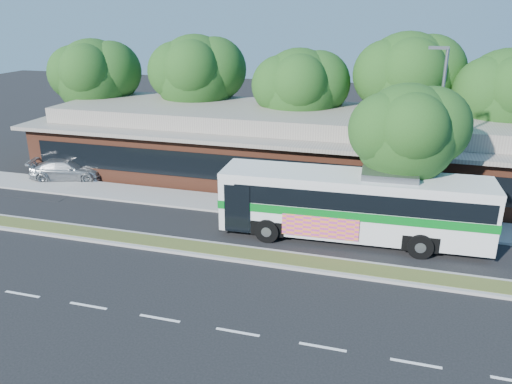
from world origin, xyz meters
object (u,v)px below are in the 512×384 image
sedan (67,170)px  lamp_post (436,136)px  transit_bus (354,201)px  sidewalk_tree (414,132)px

sedan → lamp_post: bearing=-111.4°
lamp_post → transit_bus: bearing=-147.9°
transit_bus → sidewalk_tree: (2.44, 1.62, 3.16)m
lamp_post → transit_bus: 5.05m
sidewalk_tree → lamp_post: bearing=28.8°
lamp_post → transit_bus: (-3.50, -2.20, -2.90)m
transit_bus → sidewalk_tree: sidewalk_tree is taller
transit_bus → sedan: (-19.03, 4.00, -1.31)m
sedan → sidewalk_tree: sidewalk_tree is taller
lamp_post → sedan: bearing=175.4°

